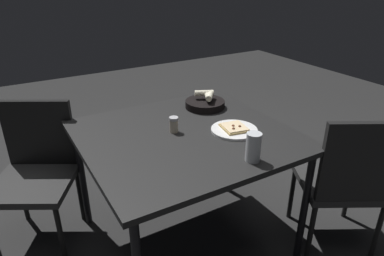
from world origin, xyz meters
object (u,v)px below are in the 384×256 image
object	(u,v)px
dining_table	(186,143)
bread_basket	(205,103)
pizza_plate	(234,129)
beer_glass	(253,148)
pepper_shaker	(174,125)
chair_far	(346,177)
chair_near	(36,165)

from	to	relation	value
dining_table	bread_basket	distance (m)	0.42
dining_table	pizza_plate	distance (m)	0.28
dining_table	beer_glass	size ratio (longest dim) A/B	7.88
pepper_shaker	chair_far	size ratio (longest dim) A/B	0.10
pizza_plate	bread_basket	xyz separation A→B (m)	(0.39, -0.05, 0.02)
bread_basket	beer_glass	xyz separation A→B (m)	(-0.69, 0.17, 0.03)
beer_glass	pepper_shaker	size ratio (longest dim) A/B	1.60
dining_table	beer_glass	bearing A→B (deg)	-162.73
pepper_shaker	chair_near	world-z (taller)	chair_near
bread_basket	chair_near	distance (m)	1.10
pizza_plate	beer_glass	world-z (taller)	beer_glass
bread_basket	pepper_shaker	size ratio (longest dim) A/B	2.89
beer_glass	pizza_plate	bearing A→B (deg)	-21.61
bread_basket	chair_near	size ratio (longest dim) A/B	0.30
beer_glass	chair_near	distance (m)	1.30
pepper_shaker	dining_table	bearing A→B (deg)	-137.41
beer_glass	chair_far	distance (m)	0.68
beer_glass	pepper_shaker	distance (m)	0.49
beer_glass	pepper_shaker	xyz separation A→B (m)	(0.46, 0.17, -0.02)
chair_far	bread_basket	bearing A→B (deg)	28.80
beer_glass	chair_far	xyz separation A→B (m)	(-0.10, -0.61, -0.30)
bread_basket	pepper_shaker	distance (m)	0.41
chair_far	beer_glass	bearing A→B (deg)	80.31
chair_near	pepper_shaker	bearing A→B (deg)	-124.21
bread_basket	beer_glass	world-z (taller)	beer_glass
bread_basket	dining_table	bearing A→B (deg)	132.45
dining_table	pepper_shaker	bearing A→B (deg)	42.59
dining_table	chair_far	size ratio (longest dim) A/B	1.25
chair_near	beer_glass	bearing A→B (deg)	-137.14
beer_glass	bread_basket	bearing A→B (deg)	-14.17
dining_table	beer_glass	world-z (taller)	beer_glass
beer_glass	dining_table	bearing A→B (deg)	17.27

